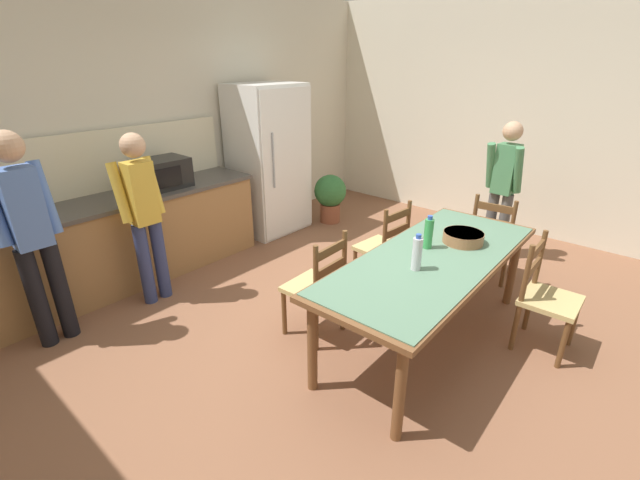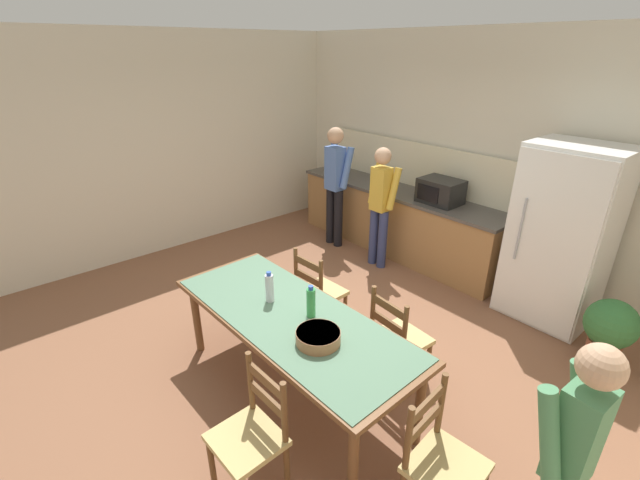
# 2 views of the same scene
# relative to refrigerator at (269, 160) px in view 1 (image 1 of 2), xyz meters

# --- Properties ---
(ground_plane) EXTENTS (8.32, 8.32, 0.00)m
(ground_plane) POSITION_rel_refrigerator_xyz_m (-1.10, -2.19, -0.93)
(ground_plane) COLOR brown
(wall_back) EXTENTS (6.52, 0.12, 2.90)m
(wall_back) POSITION_rel_refrigerator_xyz_m (-1.10, 0.47, 0.52)
(wall_back) COLOR beige
(wall_back) RESTS_ON ground
(wall_right) EXTENTS (0.12, 5.20, 2.90)m
(wall_right) POSITION_rel_refrigerator_xyz_m (2.16, -2.19, 0.52)
(wall_right) COLOR beige
(wall_right) RESTS_ON ground
(kitchen_counter) EXTENTS (3.20, 0.66, 0.89)m
(kitchen_counter) POSITION_rel_refrigerator_xyz_m (-2.13, 0.04, -0.48)
(kitchen_counter) COLOR #9E7042
(kitchen_counter) RESTS_ON ground
(counter_splashback) EXTENTS (3.16, 0.03, 0.60)m
(counter_splashback) POSITION_rel_refrigerator_xyz_m (-2.13, 0.35, 0.27)
(counter_splashback) COLOR beige
(counter_splashback) RESTS_ON kitchen_counter
(refrigerator) EXTENTS (0.86, 0.73, 1.86)m
(refrigerator) POSITION_rel_refrigerator_xyz_m (0.00, 0.00, 0.00)
(refrigerator) COLOR white
(refrigerator) RESTS_ON ground
(microwave) EXTENTS (0.50, 0.39, 0.30)m
(microwave) POSITION_rel_refrigerator_xyz_m (-1.47, 0.02, 0.12)
(microwave) COLOR black
(microwave) RESTS_ON kitchen_counter
(dining_table) EXTENTS (2.26, 0.92, 0.76)m
(dining_table) POSITION_rel_refrigerator_xyz_m (-0.87, -2.76, -0.24)
(dining_table) COLOR brown
(dining_table) RESTS_ON ground
(bottle_near_centre) EXTENTS (0.07, 0.07, 0.27)m
(bottle_near_centre) POSITION_rel_refrigerator_xyz_m (-1.15, -2.77, -0.05)
(bottle_near_centre) COLOR silver
(bottle_near_centre) RESTS_ON dining_table
(bottle_off_centre) EXTENTS (0.07, 0.07, 0.27)m
(bottle_off_centre) POSITION_rel_refrigerator_xyz_m (-0.76, -2.65, -0.05)
(bottle_off_centre) COLOR green
(bottle_off_centre) RESTS_ON dining_table
(serving_bowl) EXTENTS (0.32, 0.32, 0.09)m
(serving_bowl) POSITION_rel_refrigerator_xyz_m (-0.48, -2.82, -0.12)
(serving_bowl) COLOR #9E6642
(serving_bowl) RESTS_ON dining_table
(chair_side_near_right) EXTENTS (0.43, 0.41, 0.91)m
(chair_side_near_right) POSITION_rel_refrigerator_xyz_m (-0.35, -3.48, -0.49)
(chair_side_near_right) COLOR brown
(chair_side_near_right) RESTS_ON ground
(chair_side_far_right) EXTENTS (0.45, 0.43, 0.91)m
(chair_side_far_right) POSITION_rel_refrigerator_xyz_m (-0.39, -2.02, -0.49)
(chair_side_far_right) COLOR brown
(chair_side_far_right) RESTS_ON ground
(chair_side_far_left) EXTENTS (0.44, 0.42, 0.91)m
(chair_side_far_left) POSITION_rel_refrigerator_xyz_m (-1.39, -2.04, -0.49)
(chair_side_far_left) COLOR brown
(chair_side_far_left) RESTS_ON ground
(chair_head_end) EXTENTS (0.44, 0.45, 0.91)m
(chair_head_end) POSITION_rel_refrigerator_xyz_m (0.54, -2.74, -0.49)
(chair_head_end) COLOR brown
(chair_head_end) RESTS_ON ground
(person_at_sink) EXTENTS (0.43, 0.29, 1.70)m
(person_at_sink) POSITION_rel_refrigerator_xyz_m (-2.84, -0.48, 0.03)
(person_at_sink) COLOR black
(person_at_sink) RESTS_ON ground
(person_at_counter) EXTENTS (0.40, 0.27, 1.58)m
(person_at_counter) POSITION_rel_refrigerator_xyz_m (-1.97, -0.50, -0.04)
(person_at_counter) COLOR navy
(person_at_counter) RESTS_ON ground
(person_by_table) EXTENTS (0.28, 0.40, 1.53)m
(person_by_table) POSITION_rel_refrigerator_xyz_m (1.09, -2.57, -0.07)
(person_by_table) COLOR #4C4C4C
(person_by_table) RESTS_ON ground
(potted_plant) EXTENTS (0.44, 0.44, 0.67)m
(potted_plant) POSITION_rel_refrigerator_xyz_m (0.71, -0.43, -0.54)
(potted_plant) COLOR brown
(potted_plant) RESTS_ON ground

